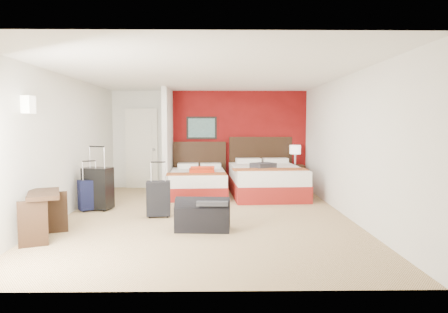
{
  "coord_description": "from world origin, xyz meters",
  "views": [
    {
      "loc": [
        0.23,
        -6.99,
        1.62
      ],
      "look_at": [
        0.34,
        0.8,
        1.0
      ],
      "focal_mm": 31.67,
      "sensor_mm": 36.0,
      "label": 1
    }
  ],
  "objects_px": {
    "red_suitcase_open": "(202,170)",
    "suitcase_navy": "(90,196)",
    "bed_left": "(198,183)",
    "bed_right": "(266,181)",
    "desk": "(44,216)",
    "suitcase_black": "(98,189)",
    "suitcase_charcoal": "(159,200)",
    "table_lamp": "(295,155)",
    "nightstand": "(295,177)",
    "duffel_bag": "(203,217)"
  },
  "relations": [
    {
      "from": "red_suitcase_open",
      "to": "suitcase_navy",
      "type": "distance_m",
      "value": 2.61
    },
    {
      "from": "bed_left",
      "to": "bed_right",
      "type": "distance_m",
      "value": 1.58
    },
    {
      "from": "desk",
      "to": "bed_left",
      "type": "bearing_deg",
      "value": 38.56
    },
    {
      "from": "desk",
      "to": "suitcase_black",
      "type": "bearing_deg",
      "value": 63.14
    },
    {
      "from": "suitcase_charcoal",
      "to": "bed_right",
      "type": "bearing_deg",
      "value": 39.79
    },
    {
      "from": "suitcase_charcoal",
      "to": "suitcase_navy",
      "type": "bearing_deg",
      "value": 153.93
    },
    {
      "from": "suitcase_black",
      "to": "bed_left",
      "type": "bearing_deg",
      "value": 57.25
    },
    {
      "from": "table_lamp",
      "to": "suitcase_navy",
      "type": "relative_size",
      "value": 0.89
    },
    {
      "from": "nightstand",
      "to": "table_lamp",
      "type": "height_order",
      "value": "table_lamp"
    },
    {
      "from": "bed_right",
      "to": "suitcase_black",
      "type": "relative_size",
      "value": 2.84
    },
    {
      "from": "bed_left",
      "to": "table_lamp",
      "type": "xyz_separation_m",
      "value": [
        2.41,
        0.79,
        0.59
      ]
    },
    {
      "from": "red_suitcase_open",
      "to": "bed_left",
      "type": "bearing_deg",
      "value": 130.0
    },
    {
      "from": "nightstand",
      "to": "suitcase_navy",
      "type": "xyz_separation_m",
      "value": [
        -4.37,
        -2.46,
        -0.03
      ]
    },
    {
      "from": "table_lamp",
      "to": "suitcase_navy",
      "type": "bearing_deg",
      "value": -150.68
    },
    {
      "from": "duffel_bag",
      "to": "desk",
      "type": "bearing_deg",
      "value": -164.81
    },
    {
      "from": "red_suitcase_open",
      "to": "suitcase_black",
      "type": "relative_size",
      "value": 0.97
    },
    {
      "from": "suitcase_charcoal",
      "to": "suitcase_navy",
      "type": "height_order",
      "value": "suitcase_charcoal"
    },
    {
      "from": "duffel_bag",
      "to": "suitcase_navy",
      "type": "bearing_deg",
      "value": 150.19
    },
    {
      "from": "bed_right",
      "to": "suitcase_charcoal",
      "type": "relative_size",
      "value": 3.68
    },
    {
      "from": "duffel_bag",
      "to": "red_suitcase_open",
      "type": "bearing_deg",
      "value": 95.9
    },
    {
      "from": "suitcase_black",
      "to": "desk",
      "type": "bearing_deg",
      "value": -78.3
    },
    {
      "from": "table_lamp",
      "to": "suitcase_navy",
      "type": "xyz_separation_m",
      "value": [
        -4.37,
        -2.46,
        -0.59
      ]
    },
    {
      "from": "bed_left",
      "to": "desk",
      "type": "bearing_deg",
      "value": -122.46
    },
    {
      "from": "bed_right",
      "to": "nightstand",
      "type": "bearing_deg",
      "value": 42.56
    },
    {
      "from": "bed_left",
      "to": "suitcase_charcoal",
      "type": "bearing_deg",
      "value": -108.09
    },
    {
      "from": "red_suitcase_open",
      "to": "desk",
      "type": "xyz_separation_m",
      "value": [
        -2.09,
        -3.47,
        -0.25
      ]
    },
    {
      "from": "bed_left",
      "to": "duffel_bag",
      "type": "bearing_deg",
      "value": -88.97
    },
    {
      "from": "desk",
      "to": "bed_right",
      "type": "bearing_deg",
      "value": 22.08
    },
    {
      "from": "table_lamp",
      "to": "duffel_bag",
      "type": "xyz_separation_m",
      "value": [
        -2.18,
        -3.89,
        -0.66
      ]
    },
    {
      "from": "red_suitcase_open",
      "to": "duffel_bag",
      "type": "xyz_separation_m",
      "value": [
        0.14,
        -3.0,
        -0.39
      ]
    },
    {
      "from": "red_suitcase_open",
      "to": "nightstand",
      "type": "height_order",
      "value": "red_suitcase_open"
    },
    {
      "from": "table_lamp",
      "to": "red_suitcase_open",
      "type": "bearing_deg",
      "value": -158.98
    },
    {
      "from": "desk",
      "to": "suitcase_charcoal",
      "type": "bearing_deg",
      "value": 21.78
    },
    {
      "from": "bed_left",
      "to": "desk",
      "type": "distance_m",
      "value": 4.08
    },
    {
      "from": "nightstand",
      "to": "suitcase_black",
      "type": "bearing_deg",
      "value": -151.91
    },
    {
      "from": "duffel_bag",
      "to": "suitcase_black",
      "type": "bearing_deg",
      "value": 147.19
    },
    {
      "from": "red_suitcase_open",
      "to": "duffel_bag",
      "type": "bearing_deg",
      "value": -92.37
    },
    {
      "from": "suitcase_black",
      "to": "suitcase_navy",
      "type": "bearing_deg",
      "value": -133.69
    },
    {
      "from": "duffel_bag",
      "to": "bed_left",
      "type": "bearing_deg",
      "value": 97.66
    },
    {
      "from": "suitcase_navy",
      "to": "desk",
      "type": "xyz_separation_m",
      "value": [
        -0.03,
        -1.9,
        0.06
      ]
    },
    {
      "from": "bed_left",
      "to": "suitcase_black",
      "type": "relative_size",
      "value": 2.34
    },
    {
      "from": "desk",
      "to": "nightstand",
      "type": "bearing_deg",
      "value": 22.37
    },
    {
      "from": "table_lamp",
      "to": "suitcase_navy",
      "type": "height_order",
      "value": "table_lamp"
    },
    {
      "from": "bed_right",
      "to": "suitcase_charcoal",
      "type": "distance_m",
      "value": 3.03
    },
    {
      "from": "nightstand",
      "to": "suitcase_navy",
      "type": "height_order",
      "value": "nightstand"
    },
    {
      "from": "table_lamp",
      "to": "suitcase_black",
      "type": "relative_size",
      "value": 0.64
    },
    {
      "from": "bed_left",
      "to": "red_suitcase_open",
      "type": "bearing_deg",
      "value": -48.36
    },
    {
      "from": "red_suitcase_open",
      "to": "suitcase_navy",
      "type": "height_order",
      "value": "red_suitcase_open"
    },
    {
      "from": "table_lamp",
      "to": "suitcase_charcoal",
      "type": "distance_m",
      "value": 4.27
    },
    {
      "from": "bed_right",
      "to": "duffel_bag",
      "type": "height_order",
      "value": "bed_right"
    }
  ]
}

